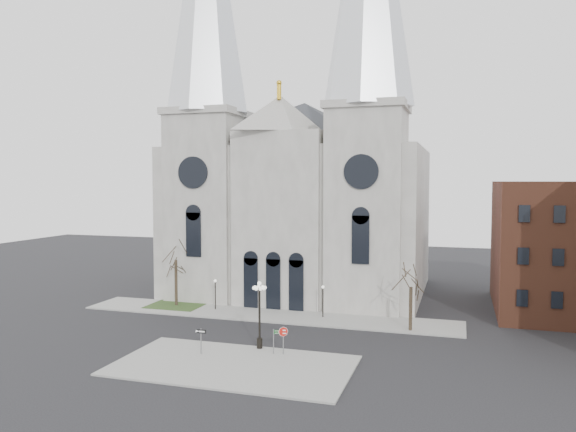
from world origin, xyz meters
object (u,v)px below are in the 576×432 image
(globe_lamp, at_px, (259,306))
(one_way_sign, at_px, (201,336))
(stop_sign, at_px, (283,334))
(street_name_sign, at_px, (275,339))

(globe_lamp, distance_m, one_way_sign, 5.32)
(globe_lamp, xyz_separation_m, one_way_sign, (-3.99, -2.81, -2.12))
(stop_sign, bearing_deg, globe_lamp, 147.74)
(globe_lamp, xyz_separation_m, street_name_sign, (1.67, -1.06, -2.33))
(one_way_sign, height_order, street_name_sign, one_way_sign)
(one_way_sign, relative_size, street_name_sign, 1.03)
(globe_lamp, relative_size, street_name_sign, 2.79)
(stop_sign, distance_m, one_way_sign, 6.64)
(stop_sign, xyz_separation_m, one_way_sign, (-6.37, -1.84, -0.20))
(globe_lamp, height_order, one_way_sign, globe_lamp)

